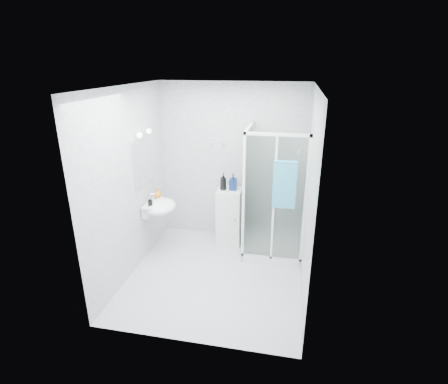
% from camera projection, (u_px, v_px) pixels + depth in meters
% --- Properties ---
extents(room, '(2.40, 2.60, 2.60)m').
position_uv_depth(room, '(215.00, 190.00, 4.56)').
color(room, silver).
rests_on(room, ground).
extents(shower_enclosure, '(0.90, 0.95, 2.00)m').
position_uv_depth(shower_enclosure, '(268.00, 228.00, 5.43)').
color(shower_enclosure, white).
rests_on(shower_enclosure, ground).
extents(wall_basin, '(0.46, 0.56, 0.35)m').
position_uv_depth(wall_basin, '(159.00, 207.00, 5.33)').
color(wall_basin, white).
rests_on(wall_basin, ground).
extents(mirror, '(0.02, 0.60, 0.70)m').
position_uv_depth(mirror, '(143.00, 161.00, 5.12)').
color(mirror, white).
rests_on(mirror, room).
extents(vanity_lights, '(0.10, 0.40, 0.08)m').
position_uv_depth(vanity_lights, '(144.00, 133.00, 4.96)').
color(vanity_lights, silver).
rests_on(vanity_lights, room).
extents(wall_hooks, '(0.23, 0.06, 0.03)m').
position_uv_depth(wall_hooks, '(217.00, 144.00, 5.64)').
color(wall_hooks, silver).
rests_on(wall_hooks, room).
extents(storage_cabinet, '(0.40, 0.42, 0.94)m').
position_uv_depth(storage_cabinet, '(229.00, 217.00, 5.77)').
color(storage_cabinet, silver).
rests_on(storage_cabinet, ground).
extents(hand_towel, '(0.32, 0.05, 0.68)m').
position_uv_depth(hand_towel, '(285.00, 183.00, 4.71)').
color(hand_towel, teal).
rests_on(hand_towel, shower_enclosure).
extents(shampoo_bottle_a, '(0.12, 0.12, 0.28)m').
position_uv_depth(shampoo_bottle_a, '(223.00, 182.00, 5.56)').
color(shampoo_bottle_a, black).
rests_on(shampoo_bottle_a, storage_cabinet).
extents(shampoo_bottle_b, '(0.13, 0.13, 0.27)m').
position_uv_depth(shampoo_bottle_b, '(233.00, 182.00, 5.56)').
color(shampoo_bottle_b, navy).
rests_on(shampoo_bottle_b, storage_cabinet).
extents(soap_dispenser_orange, '(0.16, 0.16, 0.16)m').
position_uv_depth(soap_dispenser_orange, '(157.00, 193.00, 5.46)').
color(soap_dispenser_orange, '#B76415').
rests_on(soap_dispenser_orange, wall_basin).
extents(soap_dispenser_black, '(0.07, 0.08, 0.13)m').
position_uv_depth(soap_dispenser_black, '(150.00, 202.00, 5.16)').
color(soap_dispenser_black, black).
rests_on(soap_dispenser_black, wall_basin).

